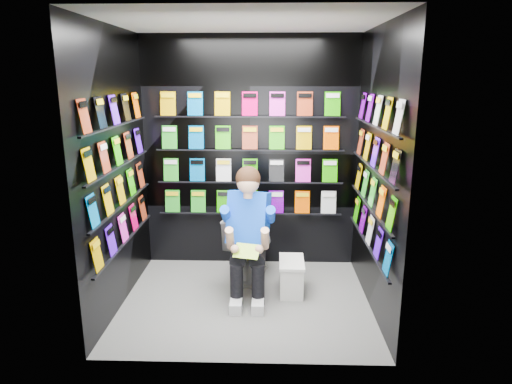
{
  "coord_description": "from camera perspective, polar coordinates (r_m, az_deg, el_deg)",
  "views": [
    {
      "loc": [
        0.23,
        -4.08,
        2.15
      ],
      "look_at": [
        0.09,
        0.15,
        1.07
      ],
      "focal_mm": 32.0,
      "sensor_mm": 36.0,
      "label": 1
    }
  ],
  "objects": [
    {
      "name": "held_comic",
      "position": [
        4.25,
        -1.14,
        -7.41
      ],
      "size": [
        0.26,
        0.19,
        0.1
      ],
      "primitive_type": "cube",
      "rotation": [
        -0.96,
        0.0,
        -0.25
      ],
      "color": "green",
      "rests_on": "reader"
    },
    {
      "name": "comics_left",
      "position": [
        4.4,
        -16.77,
        2.57
      ],
      "size": [
        0.06,
        1.7,
        1.37
      ],
      "primitive_type": null,
      "color": "#D20156",
      "rests_on": "wall_left"
    },
    {
      "name": "longbox_lid",
      "position": [
        4.68,
        4.48,
        -8.73
      ],
      "size": [
        0.26,
        0.44,
        0.03
      ],
      "primitive_type": "cube",
      "rotation": [
        0.0,
        0.0,
        -0.02
      ],
      "color": "silver",
      "rests_on": "longbox"
    },
    {
      "name": "toilet",
      "position": [
        5.01,
        -0.71,
        -6.59
      ],
      "size": [
        0.59,
        0.83,
        0.73
      ],
      "primitive_type": "imported",
      "rotation": [
        0.0,
        0.0,
        2.89
      ],
      "color": "white",
      "rests_on": "floor"
    },
    {
      "name": "wall_back",
      "position": [
        5.16,
        -0.74,
        4.78
      ],
      "size": [
        2.4,
        0.04,
        2.6
      ],
      "primitive_type": "cube",
      "color": "black",
      "rests_on": "floor"
    },
    {
      "name": "comics_right",
      "position": [
        4.28,
        14.52,
        2.4
      ],
      "size": [
        0.06,
        1.7,
        1.37
      ],
      "primitive_type": null,
      "color": "#D20156",
      "rests_on": "wall_right"
    },
    {
      "name": "wall_right",
      "position": [
        4.28,
        14.91,
        2.33
      ],
      "size": [
        0.04,
        2.0,
        2.6
      ],
      "primitive_type": "cube",
      "color": "black",
      "rests_on": "floor"
    },
    {
      "name": "ceiling",
      "position": [
        4.12,
        -1.46,
        20.53
      ],
      "size": [
        2.4,
        2.4,
        0.0
      ],
      "primitive_type": "plane",
      "color": "white",
      "rests_on": "floor"
    },
    {
      "name": "comics_back",
      "position": [
        5.13,
        -0.76,
        4.78
      ],
      "size": [
        2.1,
        0.06,
        1.37
      ],
      "primitive_type": null,
      "color": "#D20156",
      "rests_on": "wall_back"
    },
    {
      "name": "longbox",
      "position": [
        4.75,
        4.44,
        -10.63
      ],
      "size": [
        0.23,
        0.42,
        0.31
      ],
      "primitive_type": "cube",
      "rotation": [
        0.0,
        0.0,
        -0.02
      ],
      "color": "silver",
      "rests_on": "floor"
    },
    {
      "name": "wall_front",
      "position": [
        3.21,
        -2.32,
        -1.11
      ],
      "size": [
        2.4,
        0.04,
        2.6
      ],
      "primitive_type": "cube",
      "color": "black",
      "rests_on": "floor"
    },
    {
      "name": "reader",
      "position": [
        4.51,
        -0.93,
        -3.39
      ],
      "size": [
        0.72,
        0.89,
        1.44
      ],
      "primitive_type": null,
      "rotation": [
        0.0,
        0.0,
        -0.25
      ],
      "color": "#0438C4",
      "rests_on": "toilet"
    },
    {
      "name": "floor",
      "position": [
        4.62,
        -1.25,
        -13.47
      ],
      "size": [
        2.4,
        2.4,
        0.0
      ],
      "primitive_type": "plane",
      "color": "slate",
      "rests_on": "ground"
    },
    {
      "name": "wall_left",
      "position": [
        4.41,
        -17.13,
        2.51
      ],
      "size": [
        0.04,
        2.0,
        2.6
      ],
      "primitive_type": "cube",
      "color": "black",
      "rests_on": "floor"
    }
  ]
}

